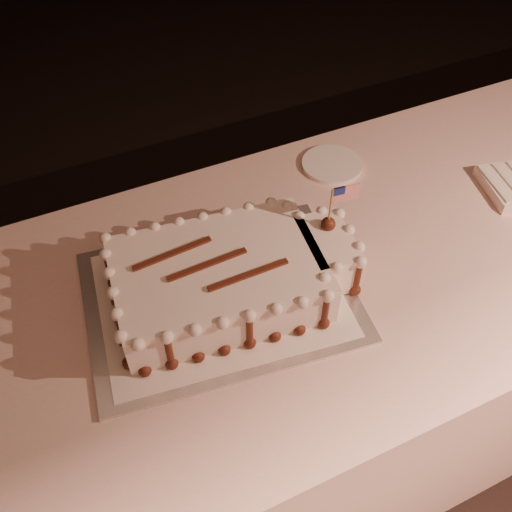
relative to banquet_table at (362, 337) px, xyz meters
name	(u,v)px	position (x,y,z in m)	size (l,w,h in m)	color
banquet_table	(362,337)	(0.00, 0.00, 0.00)	(2.40, 0.80, 0.75)	beige
cake_board	(220,296)	(-0.39, 0.01, 0.38)	(0.53, 0.39, 0.01)	silver
doily	(220,295)	(-0.39, 0.01, 0.38)	(0.47, 0.36, 0.00)	white
sheet_cake	(232,276)	(-0.36, 0.00, 0.43)	(0.51, 0.33, 0.20)	white
side_plate	(332,165)	(0.02, 0.27, 0.38)	(0.15, 0.15, 0.01)	white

